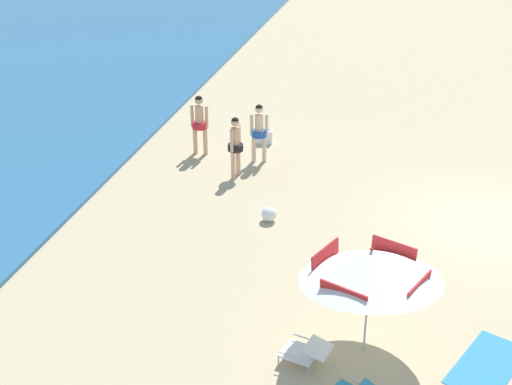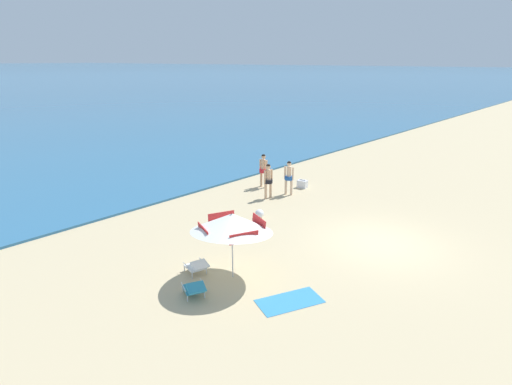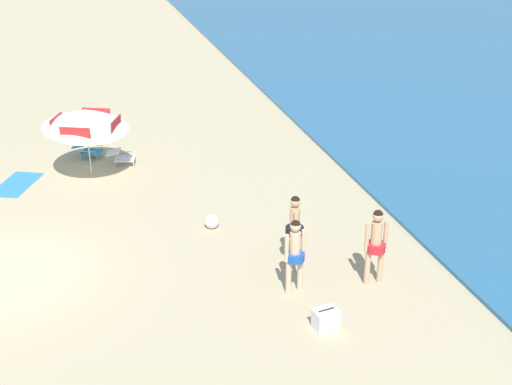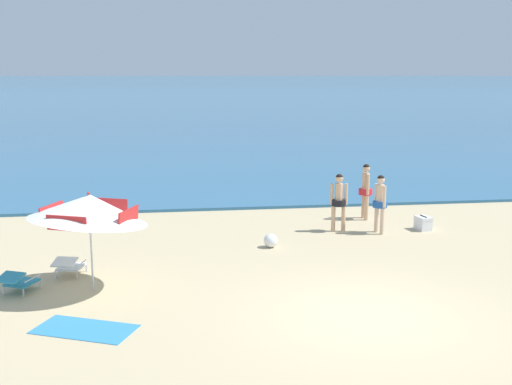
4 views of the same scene
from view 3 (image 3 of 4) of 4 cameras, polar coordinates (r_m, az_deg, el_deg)
The scene contains 10 objects.
ground_plane at distance 16.20m, azimuth -20.47°, elevation -6.62°, with size 800.00×800.00×0.00m, color tan.
beach_umbrella_striped_main at distance 20.26m, azimuth -14.14°, elevation 6.06°, with size 3.39×3.37×2.23m.
lounge_chair_under_umbrella at distance 22.20m, azimuth -13.98°, elevation 3.54°, with size 0.84×0.99×0.49m.
lounge_chair_beside_umbrella at distance 21.40m, azimuth -11.29°, elevation 3.00°, with size 0.72×0.95×0.49m.
person_standing_near_shore at distance 15.23m, azimuth 3.27°, elevation -2.76°, with size 0.50×0.41×1.70m.
person_standing_beside at distance 14.69m, azimuth 10.05°, elevation -4.07°, with size 0.43×0.52×1.76m.
person_wading_in at distance 14.20m, azimuth 3.29°, elevation -4.93°, with size 0.42×0.49×1.70m.
cooler_box at distance 13.56m, azimuth 5.90°, elevation -10.50°, with size 0.42×0.54×0.43m.
beach_ball at distance 17.18m, azimuth -3.74°, elevation -2.43°, with size 0.37×0.37×0.37m, color white.
beach_towel at distance 20.87m, azimuth -19.49°, elevation 0.65°, with size 0.90×1.80×0.01m, color #3384BC.
Camera 3 is at (13.98, 1.90, 7.95)m, focal length 47.59 mm.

